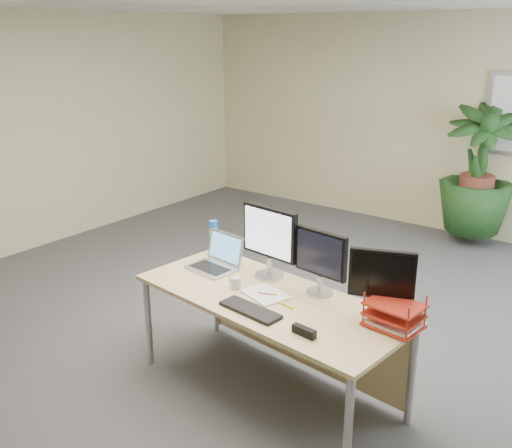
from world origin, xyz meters
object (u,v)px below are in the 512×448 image
Objects in this scene: laptop at (217,260)px; monitor_left at (270,238)px; desk at (279,312)px; floor_plant at (477,183)px; monitor_right at (320,258)px.

monitor_left is at bearing 12.79° from laptop.
laptop is at bearing 173.23° from desk.
monitor_left is (-0.39, -3.66, 0.29)m from floor_plant.
laptop is at bearing -102.23° from floor_plant.
floor_plant is at bearing 90.65° from monitor_right.
monitor_right is (0.04, -3.69, 0.25)m from floor_plant.
monitor_left is (-0.20, 0.17, 0.46)m from desk.
monitor_right reaches higher than desk.
monitor_right is at bearing 4.87° from laptop.
monitor_left is 0.49m from laptop.
monitor_right is (0.23, 0.15, 0.41)m from desk.
desk is at bearing -92.83° from floor_plant.
laptop is (-0.81, -3.76, 0.05)m from floor_plant.
monitor_left is at bearing -96.15° from floor_plant.
desk is at bearing -39.61° from monitor_left.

